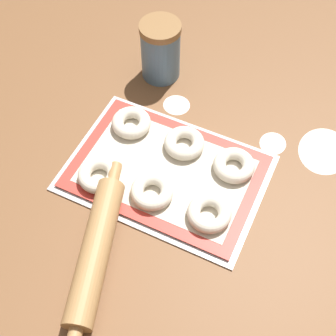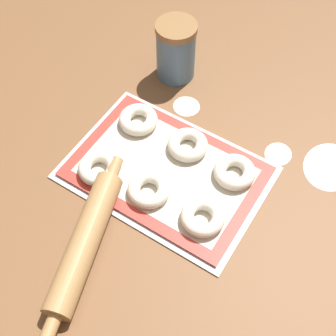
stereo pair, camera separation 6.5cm
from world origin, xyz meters
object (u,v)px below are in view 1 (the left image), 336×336
(baking_tray, at_px, (168,173))
(rolling_pin, at_px, (96,250))
(bagel_front_right, at_px, (209,213))
(flour_canister, at_px, (161,50))
(bagel_front_left, at_px, (99,175))
(bagel_back_left, at_px, (131,123))
(bagel_front_center, at_px, (153,192))
(bagel_back_center, at_px, (184,143))
(bagel_back_right, at_px, (234,165))

(baking_tray, relative_size, rolling_pin, 1.09)
(bagel_front_right, height_order, flour_canister, flour_canister)
(bagel_front_left, height_order, rolling_pin, rolling_pin)
(bagel_front_right, distance_m, bagel_back_left, 0.28)
(bagel_front_center, bearing_deg, bagel_front_left, -174.10)
(baking_tray, distance_m, bagel_back_center, 0.08)
(bagel_front_center, xyz_separation_m, bagel_back_center, (0.01, 0.14, 0.00))
(bagel_front_right, xyz_separation_m, bagel_back_center, (-0.11, 0.13, 0.00))
(bagel_back_right, bearing_deg, bagel_front_left, -149.69)
(bagel_front_left, distance_m, bagel_front_right, 0.24)
(flour_canister, bearing_deg, bagel_front_right, -50.96)
(bagel_front_left, xyz_separation_m, rolling_pin, (0.08, -0.15, 0.00))
(rolling_pin, bearing_deg, bagel_front_right, 45.71)
(bagel_front_left, distance_m, flour_canister, 0.34)
(baking_tray, height_order, rolling_pin, rolling_pin)
(bagel_front_right, relative_size, flour_canister, 0.59)
(bagel_front_center, bearing_deg, bagel_back_right, 46.06)
(baking_tray, height_order, bagel_front_right, bagel_front_right)
(bagel_front_right, height_order, bagel_back_center, same)
(bagel_back_center, height_order, bagel_back_right, same)
(bagel_back_center, height_order, flour_canister, flour_canister)
(bagel_back_left, relative_size, flour_canister, 0.59)
(bagel_front_center, xyz_separation_m, bagel_back_left, (-0.12, 0.14, 0.00))
(bagel_front_left, bearing_deg, bagel_front_center, 5.90)
(baking_tray, relative_size, bagel_front_center, 4.68)
(baking_tray, xyz_separation_m, bagel_back_right, (0.12, 0.06, 0.02))
(bagel_front_right, distance_m, bagel_back_right, 0.13)
(baking_tray, height_order, bagel_back_center, bagel_back_center)
(bagel_front_left, distance_m, bagel_back_right, 0.28)
(bagel_front_left, relative_size, bagel_front_right, 1.00)
(baking_tray, xyz_separation_m, bagel_back_center, (0.00, 0.07, 0.02))
(bagel_front_left, distance_m, bagel_front_center, 0.12)
(bagel_back_center, relative_size, flour_canister, 0.59)
(bagel_front_right, bearing_deg, bagel_back_right, 88.48)
(bagel_front_center, distance_m, rolling_pin, 0.16)
(bagel_front_center, distance_m, bagel_back_center, 0.14)
(baking_tray, height_order, bagel_back_right, bagel_back_right)
(bagel_front_left, bearing_deg, baking_tray, 32.36)
(bagel_front_center, bearing_deg, flour_canister, 113.27)
(bagel_back_left, relative_size, bagel_back_right, 1.00)
(bagel_front_center, distance_m, flour_canister, 0.36)
(bagel_back_right, distance_m, flour_canister, 0.33)
(bagel_back_right, relative_size, flour_canister, 0.59)
(bagel_front_left, relative_size, flour_canister, 0.59)
(baking_tray, relative_size, bagel_back_right, 4.68)
(bagel_front_left, height_order, bagel_back_right, same)
(bagel_front_right, height_order, bagel_back_right, same)
(bagel_front_center, bearing_deg, bagel_back_center, 86.90)
(bagel_front_center, bearing_deg, bagel_front_right, 1.69)
(bagel_back_left, bearing_deg, bagel_front_center, -48.65)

